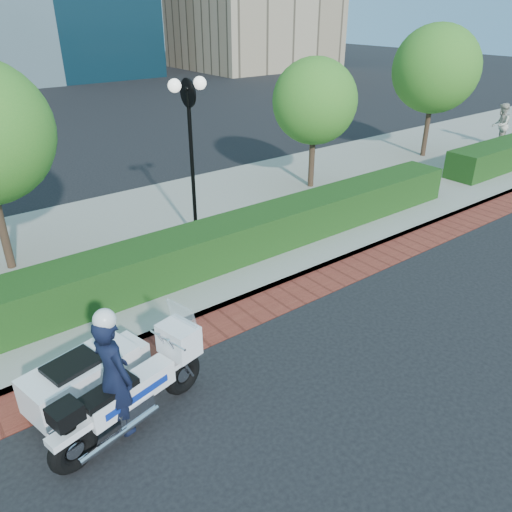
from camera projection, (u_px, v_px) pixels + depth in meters
ground at (293, 348)px, 9.62m from camera, size 120.00×120.00×0.00m
brick_strip at (247, 313)px, 10.68m from camera, size 60.00×1.00×0.01m
sidewalk at (151, 240)px, 13.83m from camera, size 60.00×8.00×0.15m
hedge_main at (195, 252)px, 11.88m from camera, size 18.00×1.20×1.00m
lamppost at (190, 136)px, 12.50m from camera, size 1.02×0.70×4.21m
tree_c at (315, 102)px, 16.36m from camera, size 2.80×2.80×4.30m
tree_d at (436, 69)px, 19.63m from camera, size 3.40×3.40×5.16m
police_motorcycle at (107, 380)px, 7.65m from camera, size 2.79×2.01×2.28m
pedestrian at (500, 125)px, 22.12m from camera, size 1.12×1.01×1.90m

